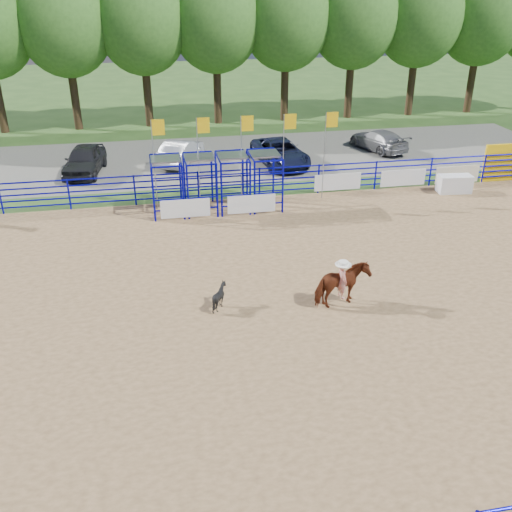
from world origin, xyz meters
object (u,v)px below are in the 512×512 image
car_a (84,160)px  car_c (280,152)px  announcer_table (454,184)px  car_b (181,152)px  horse_and_rider (342,283)px  calf (219,296)px  car_d (378,140)px

car_a → car_c: bearing=6.5°
announcer_table → car_b: (-13.18, 7.51, 0.25)m
announcer_table → horse_and_rider: (-9.08, -9.45, 0.39)m
announcer_table → car_a: car_a is taller
calf → car_a: car_a is taller
car_b → car_d: size_ratio=0.97×
car_a → announcer_table: bearing=-11.3°
announcer_table → car_a: size_ratio=0.37×
horse_and_rider → car_a: bearing=120.4°
announcer_table → car_a: 19.65m
car_a → car_c: size_ratio=0.89×
announcer_table → horse_and_rider: horse_and_rider is taller
horse_and_rider → announcer_table: bearing=46.1°
horse_and_rider → calf: size_ratio=2.67×
calf → car_c: car_c is taller
calf → car_b: size_ratio=0.20×
announcer_table → car_b: bearing=150.3°
car_c → car_d: bearing=7.7°
horse_and_rider → car_b: 17.45m
car_a → car_d: (17.61, 1.40, -0.13)m
calf → car_d: bearing=-52.3°
car_b → horse_and_rider: bearing=127.7°
car_b → calf: bearing=114.6°
car_d → horse_and_rider: bearing=47.2°
announcer_table → calf: (-13.05, -8.85, -0.02)m
car_c → announcer_table: bearing=-46.7°
calf → car_c: (5.49, 15.10, 0.27)m
calf → car_a: size_ratio=0.19×
horse_and_rider → car_b: size_ratio=0.53×
horse_and_rider → calf: (-3.97, 0.60, -0.41)m
car_a → car_b: size_ratio=1.06×
horse_and_rider → car_c: bearing=84.5°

